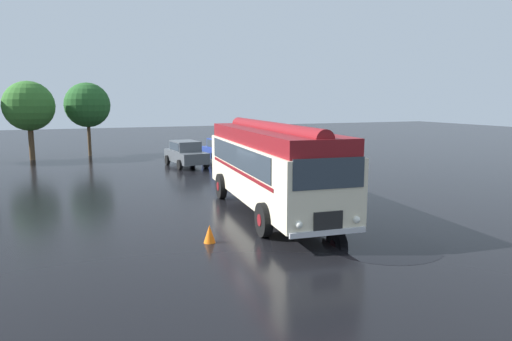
# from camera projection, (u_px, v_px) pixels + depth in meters

# --- Properties ---
(ground_plane) EXTENTS (120.00, 120.00, 0.00)m
(ground_plane) POSITION_uv_depth(u_px,v_px,m) (274.00, 218.00, 16.86)
(ground_plane) COLOR black
(vintage_bus) EXTENTS (3.46, 10.28, 3.49)m
(vintage_bus) POSITION_uv_depth(u_px,v_px,m) (271.00, 163.00, 17.53)
(vintage_bus) COLOR beige
(vintage_bus) RESTS_ON ground
(car_near_left) EXTENTS (2.27, 4.35, 1.66)m
(car_near_left) POSITION_uv_depth(u_px,v_px,m) (186.00, 153.00, 29.87)
(car_near_left) COLOR #4C5156
(car_near_left) RESTS_ON ground
(car_mid_left) EXTENTS (2.16, 4.30, 1.66)m
(car_mid_left) POSITION_uv_depth(u_px,v_px,m) (223.00, 151.00, 31.53)
(car_mid_left) COLOR navy
(car_mid_left) RESTS_ON ground
(box_van) EXTENTS (2.57, 5.87, 2.50)m
(box_van) POSITION_uv_depth(u_px,v_px,m) (251.00, 141.00, 32.74)
(box_van) COLOR #B2B7BC
(box_van) RESTS_ON ground
(tree_left_of_centre) EXTENTS (3.54, 3.54, 5.67)m
(tree_left_of_centre) POSITION_uv_depth(u_px,v_px,m) (29.00, 106.00, 32.53)
(tree_left_of_centre) COLOR #4C3823
(tree_left_of_centre) RESTS_ON ground
(tree_centre) EXTENTS (3.42, 3.42, 5.65)m
(tree_centre) POSITION_uv_depth(u_px,v_px,m) (87.00, 105.00, 35.12)
(tree_centre) COLOR #4C3823
(tree_centre) RESTS_ON ground
(traffic_cone) EXTENTS (0.36, 0.36, 0.55)m
(traffic_cone) POSITION_uv_depth(u_px,v_px,m) (210.00, 234.00, 13.87)
(traffic_cone) COLOR orange
(traffic_cone) RESTS_ON ground
(puddle_patch) EXTENTS (3.57, 3.57, 0.01)m
(puddle_patch) POSITION_uv_depth(u_px,v_px,m) (382.00, 244.00, 13.71)
(puddle_patch) COLOR black
(puddle_patch) RESTS_ON ground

